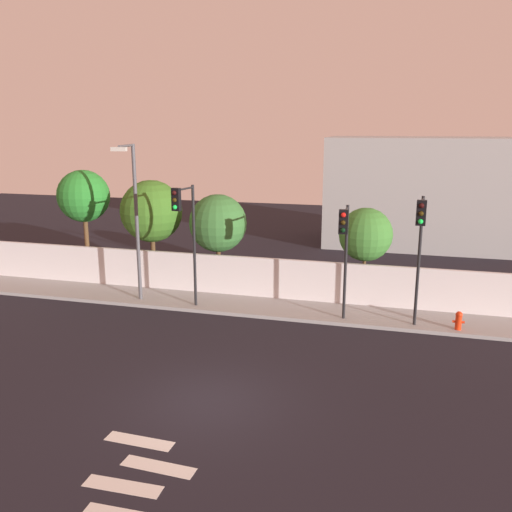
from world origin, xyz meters
TOP-DOWN VIEW (x-y plane):
  - ground_plane at (0.00, 0.00)m, footprint 80.00×80.00m
  - sidewalk at (0.00, 8.20)m, footprint 36.00×2.40m
  - perimeter_wall at (0.00, 9.49)m, footprint 36.00×0.18m
  - crosswalk_marking at (-0.20, -4.10)m, footprint 3.45×3.88m
  - traffic_light_left at (5.75, 6.92)m, footprint 0.35×1.46m
  - traffic_light_center at (3.03, 6.88)m, footprint 0.34×1.49m
  - traffic_light_right at (-3.43, 6.90)m, footprint 0.45×1.52m
  - street_lamp_curbside at (-6.00, 7.51)m, footprint 0.64×1.88m
  - fire_hydrant at (7.39, 7.43)m, footprint 0.44×0.26m
  - roadside_tree_leftmost at (-10.27, 10.42)m, footprint 2.58×2.58m
  - roadside_tree_midleft at (-6.62, 10.42)m, footprint 2.99×2.99m
  - roadside_tree_midright at (-3.24, 10.42)m, footprint 2.71×2.71m
  - roadside_tree_rightmost at (3.59, 10.42)m, footprint 2.35×2.35m
  - low_building_distant at (5.89, 23.49)m, footprint 11.33×6.00m

SIDE VIEW (x-z plane):
  - ground_plane at x=0.00m, z-range 0.00..0.00m
  - crosswalk_marking at x=-0.20m, z-range 0.00..0.01m
  - sidewalk at x=0.00m, z-range 0.00..0.15m
  - fire_hydrant at x=7.39m, z-range 0.17..0.90m
  - perimeter_wall at x=0.00m, z-range 0.15..1.95m
  - roadside_tree_rightmost at x=3.59m, z-range 0.94..5.19m
  - roadside_tree_midright at x=-3.24m, z-range 0.94..5.56m
  - low_building_distant at x=5.89m, z-range 0.00..6.99m
  - traffic_light_center at x=3.03m, z-range 1.21..5.82m
  - roadside_tree_midleft at x=-6.62m, z-range 1.09..6.27m
  - traffic_light_left at x=5.75m, z-range 1.29..6.33m
  - traffic_light_right at x=-3.43m, z-range 1.32..6.52m
  - street_lamp_curbside at x=-6.00m, z-range 0.76..7.58m
  - roadside_tree_leftmost at x=-10.27m, z-range 1.48..7.08m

